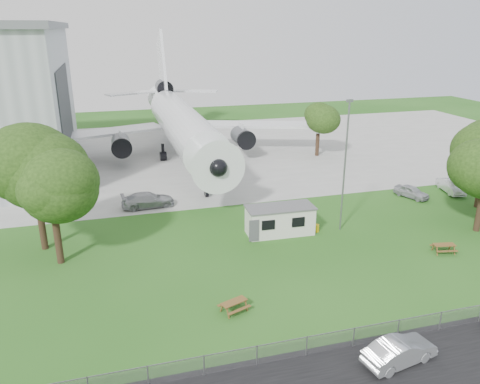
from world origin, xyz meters
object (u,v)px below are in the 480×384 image
object	(u,v)px
picnic_east	(443,252)
car_centre_sedan	(400,352)
site_cabin	(280,220)
picnic_west	(234,311)
airliner	(180,121)

from	to	relation	value
picnic_east	car_centre_sedan	xyz separation A→B (m)	(-11.58, -10.96, 0.74)
site_cabin	picnic_west	distance (m)	13.27
picnic_west	site_cabin	bearing A→B (deg)	35.91
site_cabin	picnic_west	bearing A→B (deg)	-123.65
airliner	picnic_east	bearing A→B (deg)	-65.77
airliner	picnic_east	world-z (taller)	airliner
picnic_west	car_centre_sedan	distance (m)	10.67
airliner	picnic_east	size ratio (longest dim) A/B	26.52
airliner	car_centre_sedan	distance (m)	47.77
picnic_west	car_centre_sedan	bearing A→B (deg)	-64.59
site_cabin	airliner	bearing A→B (deg)	98.77
airliner	picnic_west	world-z (taller)	airliner
airliner	site_cabin	bearing A→B (deg)	-81.23
airliner	car_centre_sedan	xyz separation A→B (m)	(4.78, -47.32, -4.53)
picnic_west	airliner	bearing A→B (deg)	65.47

